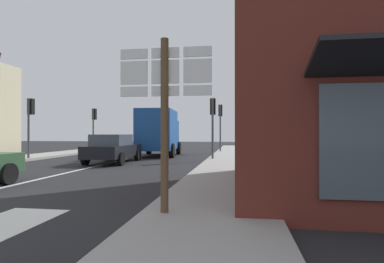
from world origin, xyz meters
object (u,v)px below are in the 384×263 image
(sedan_far, at_px, (113,148))
(traffic_light_far_right, at_px, (220,117))
(traffic_light_near_left, at_px, (30,115))
(route_sign_post, at_px, (165,106))
(traffic_light_far_left, at_px, (94,120))
(traffic_light_near_right, at_px, (213,115))
(delivery_truck, at_px, (159,131))

(sedan_far, distance_m, traffic_light_far_right, 10.57)
(sedan_far, bearing_deg, traffic_light_near_left, 171.89)
(route_sign_post, distance_m, traffic_light_far_left, 21.14)
(traffic_light_near_right, bearing_deg, delivery_truck, 141.36)
(delivery_truck, bearing_deg, sedan_far, -102.26)
(traffic_light_far_right, bearing_deg, route_sign_post, -89.60)
(sedan_far, xyz_separation_m, traffic_light_near_right, (5.00, 1.95, 1.80))
(route_sign_post, distance_m, traffic_light_far_right, 18.96)
(delivery_truck, xyz_separation_m, traffic_light_near_left, (-6.35, -4.32, 0.94))
(sedan_far, height_order, traffic_light_near_right, traffic_light_near_right)
(sedan_far, height_order, traffic_light_far_right, traffic_light_far_right)
(traffic_light_far_right, xyz_separation_m, traffic_light_near_left, (-10.25, -8.35, -0.20))
(delivery_truck, bearing_deg, traffic_light_near_left, -145.78)
(sedan_far, height_order, traffic_light_far_left, traffic_light_far_left)
(delivery_truck, relative_size, traffic_light_near_right, 1.48)
(route_sign_post, xyz_separation_m, traffic_light_far_left, (-10.38, 18.41, 0.62))
(traffic_light_near_left, relative_size, traffic_light_near_right, 1.01)
(traffic_light_far_right, xyz_separation_m, traffic_light_far_left, (-10.25, -0.54, -0.16))
(traffic_light_far_right, bearing_deg, traffic_light_near_right, -90.00)
(traffic_light_far_right, distance_m, traffic_light_far_left, 10.26)
(traffic_light_near_right, xyz_separation_m, traffic_light_far_left, (-10.25, 6.60, 0.06))
(traffic_light_far_right, distance_m, traffic_light_near_left, 13.22)
(route_sign_post, bearing_deg, traffic_light_near_left, 134.39)
(traffic_light_near_left, bearing_deg, traffic_light_far_left, 90.00)
(route_sign_post, bearing_deg, sedan_far, 117.51)
(sedan_far, distance_m, traffic_light_near_right, 5.66)
(traffic_light_far_left, bearing_deg, traffic_light_near_right, -32.80)
(delivery_truck, bearing_deg, route_sign_post, -74.88)
(delivery_truck, relative_size, route_sign_post, 1.61)
(delivery_truck, relative_size, traffic_light_far_right, 1.36)
(sedan_far, relative_size, delivery_truck, 0.83)
(traffic_light_far_right, xyz_separation_m, traffic_light_near_right, (0.00, -7.15, -0.22))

